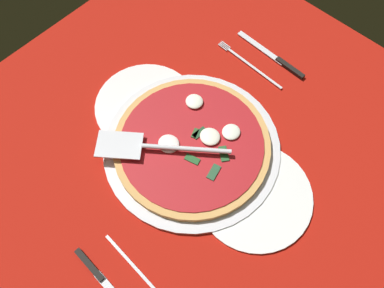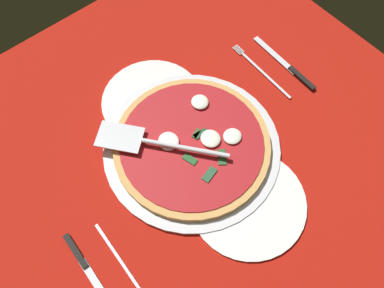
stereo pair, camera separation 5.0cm
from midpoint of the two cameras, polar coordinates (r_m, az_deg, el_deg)
ground_plane at (r=89.98cm, az=2.73°, el=-2.17°), size 108.69×108.69×0.80cm
checker_pattern at (r=89.57cm, az=2.74°, el=-2.05°), size 108.69×108.69×0.10cm
pizza_pan at (r=89.84cm, az=1.60°, el=-0.58°), size 39.03×39.03×1.32cm
dinner_plate_left at (r=96.36cm, az=-4.10°, el=5.92°), size 23.76×23.76×1.00cm
dinner_plate_right at (r=86.12cm, az=9.51°, el=-8.24°), size 24.26×24.26×1.00cm
pizza at (r=88.47cm, az=1.68°, el=-0.06°), size 34.39×34.39×2.92cm
pizza_server at (r=86.17cm, az=-3.92°, el=0.13°), size 24.70×20.66×1.00cm
place_setting_near at (r=83.04cm, az=-10.42°, el=-16.77°), size 21.47×13.92×1.40cm
place_setting_far at (r=104.26cm, az=12.99°, el=10.04°), size 22.32×14.16×1.40cm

